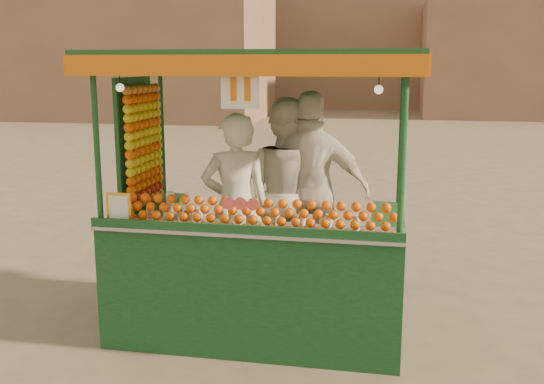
% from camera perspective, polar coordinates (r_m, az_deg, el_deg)
% --- Properties ---
extents(ground, '(90.00, 90.00, 0.00)m').
position_cam_1_polar(ground, '(5.85, -3.25, -11.02)').
color(ground, brown).
rests_on(ground, ground).
extents(building_left, '(10.00, 6.00, 6.00)m').
position_cam_1_polar(building_left, '(27.28, -11.56, 12.96)').
color(building_left, '#8A654F').
rests_on(building_left, ground).
extents(building_right, '(9.00, 6.00, 5.00)m').
position_cam_1_polar(building_right, '(29.77, 22.43, 11.24)').
color(building_right, '#8A654F').
rests_on(building_right, ground).
extents(building_center, '(14.00, 7.00, 7.00)m').
position_cam_1_polar(building_center, '(35.41, 5.77, 13.58)').
color(building_center, '#8A654F').
rests_on(building_center, ground).
extents(juice_cart, '(2.59, 1.68, 2.35)m').
position_cam_1_polar(juice_cart, '(5.27, -1.85, -4.75)').
color(juice_cart, '#103C18').
rests_on(juice_cart, ground).
extents(vendor_left, '(0.68, 0.58, 1.58)m').
position_cam_1_polar(vendor_left, '(5.30, -3.35, -1.32)').
color(vendor_left, beige).
rests_on(vendor_left, ground).
extents(vendor_middle, '(1.04, 0.97, 1.70)m').
position_cam_1_polar(vendor_middle, '(5.60, 1.38, -0.02)').
color(vendor_middle, silver).
rests_on(vendor_middle, ground).
extents(vendor_right, '(1.04, 0.45, 1.76)m').
position_cam_1_polar(vendor_right, '(5.50, 3.62, 0.06)').
color(vendor_right, silver).
rests_on(vendor_right, ground).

